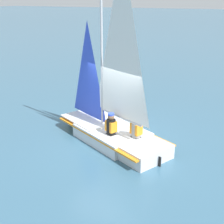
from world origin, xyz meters
name	(u,v)px	position (x,y,z in m)	size (l,w,h in m)	color
ground_plane	(112,140)	(0.00, 0.00, 0.00)	(260.00, 260.00, 0.00)	#38607A
sailboat_main	(112,120)	(0.02, -0.01, 0.78)	(4.55, 3.24, 6.14)	silver
sailor_helm	(111,129)	(0.19, -0.42, 0.63)	(0.42, 0.40, 1.16)	black
sailor_crew	(136,132)	(0.99, -0.24, 0.63)	(0.42, 0.40, 1.16)	black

